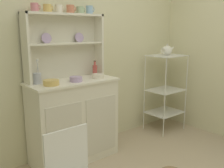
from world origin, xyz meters
TOP-DOWN VIEW (x-y plane):
  - wall_back at (0.00, 1.62)m, footprint 3.84×0.05m
  - hutch_cabinet at (-0.31, 1.37)m, footprint 0.98×0.45m
  - hutch_shelf_unit at (-0.31, 1.53)m, footprint 0.91×0.18m
  - bakers_rack at (1.18, 1.30)m, footprint 0.50×0.39m
  - cup_rose_0 at (-0.63, 1.49)m, footprint 0.09×0.08m
  - cup_gold_1 at (-0.50, 1.49)m, footprint 0.10×0.08m
  - cup_cream_2 at (-0.37, 1.49)m, footprint 0.09×0.08m
  - cup_terracotta_3 at (-0.23, 1.49)m, footprint 0.10×0.08m
  - cup_sage_4 at (-0.11, 1.49)m, footprint 0.10×0.08m
  - cup_sky_5 at (0.01, 1.49)m, footprint 0.09×0.08m
  - bowl_mixing_large at (-0.59, 1.29)m, footprint 0.16×0.16m
  - bowl_floral_medium at (-0.31, 1.29)m, footprint 0.13×0.13m
  - bowl_cream_small at (-0.03, 1.29)m, footprint 0.14×0.14m
  - jam_bottle at (0.05, 1.45)m, footprint 0.06×0.06m
  - utensil_jar at (-0.67, 1.45)m, footprint 0.08×0.08m
  - porcelain_teapot at (1.18, 1.30)m, footprint 0.23×0.14m

SIDE VIEW (x-z plane):
  - hutch_cabinet at x=-0.31m, z-range 0.01..0.93m
  - bakers_rack at x=1.18m, z-range 0.12..1.22m
  - bowl_cream_small at x=-0.03m, z-range 0.92..0.96m
  - bowl_floral_medium at x=-0.31m, z-range 0.92..0.97m
  - bowl_mixing_large at x=-0.59m, z-range 0.92..0.97m
  - utensil_jar at x=-0.67m, z-range 0.85..1.10m
  - jam_bottle at x=0.05m, z-range 0.90..1.08m
  - porcelain_teapot at x=1.18m, z-range 1.09..1.25m
  - wall_back at x=0.00m, z-range 0.00..2.50m
  - hutch_shelf_unit at x=-0.31m, z-range 0.97..1.68m
  - cup_sage_4 at x=-0.11m, z-range 1.63..1.70m
  - cup_gold_1 at x=-0.50m, z-range 1.63..1.70m
  - cup_cream_2 at x=-0.37m, z-range 1.63..1.71m
  - cup_rose_0 at x=-0.63m, z-range 1.63..1.71m
  - cup_terracotta_3 at x=-0.23m, z-range 1.63..1.71m
  - cup_sky_5 at x=0.01m, z-range 1.63..1.72m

